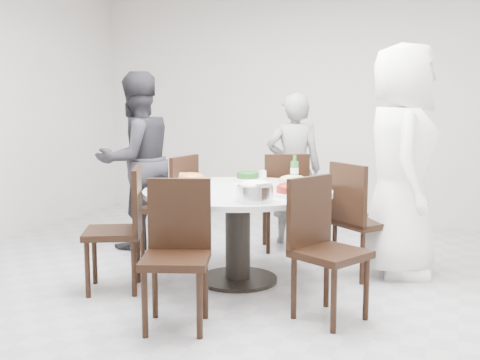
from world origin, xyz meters
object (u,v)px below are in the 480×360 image
(chair_ne, at_px, (365,220))
(diner_middle, at_px, (294,169))
(rice_bowl, at_px, (255,193))
(chair_n, at_px, (284,201))
(chair_s, at_px, (176,256))
(diner_left, at_px, (136,160))
(dining_table, at_px, (238,236))
(chair_se, at_px, (331,250))
(beverage_bottle, at_px, (295,169))
(chair_nw, at_px, (168,206))
(diner_right, at_px, (401,161))
(soup_bowl, at_px, (174,191))
(chair_sw, at_px, (113,230))

(chair_ne, height_order, diner_middle, diner_middle)
(rice_bowl, bearing_deg, chair_n, 98.89)
(chair_ne, bearing_deg, chair_s, 97.29)
(diner_middle, distance_m, diner_left, 1.57)
(dining_table, relative_size, chair_se, 1.58)
(beverage_bottle, bearing_deg, chair_nw, -177.11)
(diner_left, bearing_deg, diner_right, 116.27)
(chair_nw, distance_m, soup_bowl, 1.12)
(chair_nw, relative_size, diner_left, 0.55)
(chair_n, bearing_deg, beverage_bottle, 90.05)
(chair_sw, bearing_deg, soup_bowl, 76.13)
(chair_s, relative_size, beverage_bottle, 4.07)
(beverage_bottle, bearing_deg, chair_s, -101.74)
(chair_se, distance_m, diner_middle, 2.15)
(chair_sw, relative_size, rice_bowl, 3.65)
(chair_nw, distance_m, chair_sw, 1.03)
(chair_sw, height_order, rice_bowl, chair_sw)
(dining_table, bearing_deg, beverage_bottle, 60.23)
(chair_n, relative_size, rice_bowl, 3.65)
(rice_bowl, bearing_deg, diner_left, 144.55)
(diner_left, bearing_deg, dining_table, 89.24)
(chair_s, height_order, diner_middle, diner_middle)
(chair_ne, bearing_deg, dining_table, 67.04)
(chair_sw, distance_m, soup_bowl, 0.58)
(chair_n, relative_size, soup_bowl, 3.88)
(chair_nw, distance_m, rice_bowl, 1.54)
(chair_n, bearing_deg, soup_bowl, 51.64)
(chair_nw, bearing_deg, diner_middle, 141.77)
(diner_left, xyz_separation_m, beverage_bottle, (1.65, -0.17, 0.01))
(chair_nw, xyz_separation_m, chair_s, (0.86, -1.55, 0.00))
(dining_table, relative_size, rice_bowl, 5.76)
(rice_bowl, xyz_separation_m, beverage_bottle, (0.01, 1.00, 0.06))
(chair_ne, distance_m, diner_middle, 1.27)
(chair_nw, height_order, soup_bowl, chair_nw)
(beverage_bottle, bearing_deg, chair_n, 114.39)
(diner_middle, relative_size, diner_left, 0.88)
(dining_table, bearing_deg, rice_bowl, -56.38)
(chair_nw, relative_size, soup_bowl, 3.88)
(chair_s, bearing_deg, dining_table, 70.86)
(diner_left, relative_size, beverage_bottle, 7.38)
(diner_right, xyz_separation_m, beverage_bottle, (-0.88, -0.12, -0.09))
(dining_table, distance_m, chair_se, 1.05)
(chair_s, bearing_deg, chair_n, 70.06)
(chair_ne, xyz_separation_m, chair_nw, (-1.81, -0.02, 0.00))
(dining_table, distance_m, soup_bowl, 0.69)
(diner_left, xyz_separation_m, soup_bowl, (1.00, -1.16, -0.07))
(chair_se, bearing_deg, dining_table, 84.18)
(dining_table, xyz_separation_m, chair_se, (0.87, -0.57, 0.10))
(chair_n, height_order, diner_right, diner_right)
(chair_se, distance_m, rice_bowl, 0.67)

